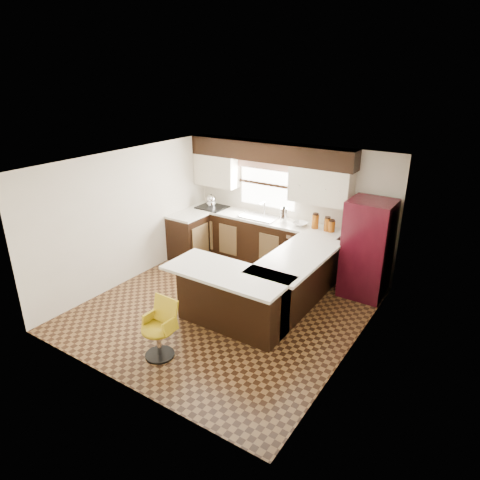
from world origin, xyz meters
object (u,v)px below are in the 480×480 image
Objects in this scene: peninsula_return at (232,299)px; refrigerator at (367,249)px; peninsula_long at (293,283)px; bar_chair at (158,330)px.

refrigerator is at bearing 57.18° from peninsula_return.
peninsula_long is at bearing 61.70° from peninsula_return.
peninsula_long is 1.43m from refrigerator.
peninsula_long and peninsula_return have the same top height.
peninsula_long is 1.18× the size of peninsula_return.
peninsula_return is at bearing -122.82° from refrigerator.
peninsula_return is 1.24m from bar_chair.
refrigerator reaches higher than bar_chair.
peninsula_long is 2.34m from bar_chair.
peninsula_return is 1.99× the size of bar_chair.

